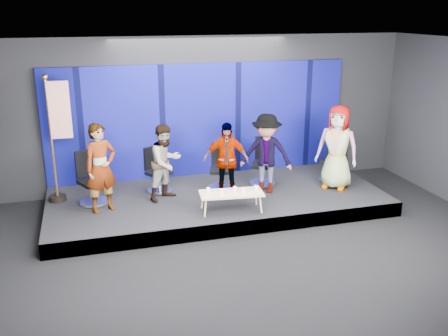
{
  "coord_description": "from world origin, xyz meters",
  "views": [
    {
      "loc": [
        -2.58,
        -7.08,
        4.07
      ],
      "look_at": [
        0.12,
        2.4,
        0.91
      ],
      "focal_mm": 40.0,
      "sensor_mm": 36.0,
      "label": 1
    }
  ],
  "objects_px": {
    "mug_a": "(208,190)",
    "mug_b": "(221,193)",
    "panelist_a": "(101,168)",
    "coffee_table": "(231,194)",
    "chair_b": "(158,177)",
    "chair_e": "(334,165)",
    "mug_c": "(235,189)",
    "chair_d": "(263,169)",
    "mug_e": "(256,188)",
    "chair_c": "(220,174)",
    "flag_stand": "(58,136)",
    "chair_a": "(92,186)",
    "panelist_c": "(226,160)",
    "mug_d": "(243,190)",
    "panelist_d": "(266,154)",
    "panelist_b": "(166,162)",
    "panelist_e": "(337,147)"
  },
  "relations": [
    {
      "from": "panelist_b",
      "to": "panelist_d",
      "type": "relative_size",
      "value": 0.93
    },
    {
      "from": "mug_d",
      "to": "flag_stand",
      "type": "relative_size",
      "value": 0.04
    },
    {
      "from": "chair_e",
      "to": "coffee_table",
      "type": "relative_size",
      "value": 0.89
    },
    {
      "from": "chair_c",
      "to": "panelist_a",
      "type": "bearing_deg",
      "value": -149.16
    },
    {
      "from": "chair_e",
      "to": "panelist_e",
      "type": "bearing_deg",
      "value": -71.4
    },
    {
      "from": "panelist_a",
      "to": "panelist_c",
      "type": "distance_m",
      "value": 2.52
    },
    {
      "from": "chair_a",
      "to": "mug_b",
      "type": "distance_m",
      "value": 2.67
    },
    {
      "from": "mug_d",
      "to": "flag_stand",
      "type": "bearing_deg",
      "value": 155.37
    },
    {
      "from": "panelist_a",
      "to": "chair_d",
      "type": "bearing_deg",
      "value": -14.32
    },
    {
      "from": "panelist_c",
      "to": "mug_b",
      "type": "height_order",
      "value": "panelist_c"
    },
    {
      "from": "chair_e",
      "to": "mug_d",
      "type": "xyz_separation_m",
      "value": [
        -2.56,
        -1.17,
        0.05
      ]
    },
    {
      "from": "mug_d",
      "to": "coffee_table",
      "type": "bearing_deg",
      "value": 162.14
    },
    {
      "from": "chair_b",
      "to": "chair_d",
      "type": "bearing_deg",
      "value": -36.67
    },
    {
      "from": "chair_a",
      "to": "panelist_c",
      "type": "distance_m",
      "value": 2.76
    },
    {
      "from": "chair_d",
      "to": "chair_e",
      "type": "relative_size",
      "value": 0.93
    },
    {
      "from": "panelist_b",
      "to": "panelist_d",
      "type": "height_order",
      "value": "panelist_d"
    },
    {
      "from": "panelist_a",
      "to": "coffee_table",
      "type": "height_order",
      "value": "panelist_a"
    },
    {
      "from": "chair_a",
      "to": "panelist_d",
      "type": "relative_size",
      "value": 0.63
    },
    {
      "from": "mug_d",
      "to": "flag_stand",
      "type": "distance_m",
      "value": 3.82
    },
    {
      "from": "panelist_d",
      "to": "coffee_table",
      "type": "distance_m",
      "value": 1.4
    },
    {
      "from": "chair_e",
      "to": "mug_c",
      "type": "height_order",
      "value": "chair_e"
    },
    {
      "from": "mug_b",
      "to": "panelist_d",
      "type": "bearing_deg",
      "value": 36.27
    },
    {
      "from": "mug_b",
      "to": "flag_stand",
      "type": "distance_m",
      "value": 3.45
    },
    {
      "from": "panelist_a",
      "to": "mug_a",
      "type": "xyz_separation_m",
      "value": [
        1.96,
        -0.55,
        -0.45
      ]
    },
    {
      "from": "mug_a",
      "to": "mug_e",
      "type": "bearing_deg",
      "value": -10.07
    },
    {
      "from": "mug_a",
      "to": "mug_b",
      "type": "xyz_separation_m",
      "value": [
        0.21,
        -0.22,
        0.01
      ]
    },
    {
      "from": "flag_stand",
      "to": "mug_b",
      "type": "bearing_deg",
      "value": -26.02
    },
    {
      "from": "chair_a",
      "to": "coffee_table",
      "type": "relative_size",
      "value": 0.84
    },
    {
      "from": "panelist_a",
      "to": "panelist_e",
      "type": "xyz_separation_m",
      "value": [
        4.96,
        -0.05,
        0.05
      ]
    },
    {
      "from": "mug_c",
      "to": "mug_d",
      "type": "distance_m",
      "value": 0.18
    },
    {
      "from": "panelist_a",
      "to": "chair_c",
      "type": "xyz_separation_m",
      "value": [
        2.53,
        0.61,
        -0.55
      ]
    },
    {
      "from": "panelist_d",
      "to": "mug_e",
      "type": "bearing_deg",
      "value": -90.37
    },
    {
      "from": "chair_e",
      "to": "flag_stand",
      "type": "xyz_separation_m",
      "value": [
        -5.93,
        0.37,
        1.0
      ]
    },
    {
      "from": "coffee_table",
      "to": "mug_a",
      "type": "bearing_deg",
      "value": 161.71
    },
    {
      "from": "panelist_a",
      "to": "mug_a",
      "type": "height_order",
      "value": "panelist_a"
    },
    {
      "from": "mug_c",
      "to": "chair_d",
      "type": "bearing_deg",
      "value": 50.38
    },
    {
      "from": "chair_c",
      "to": "panelist_e",
      "type": "height_order",
      "value": "panelist_e"
    },
    {
      "from": "chair_b",
      "to": "mug_e",
      "type": "height_order",
      "value": "chair_b"
    },
    {
      "from": "panelist_b",
      "to": "mug_b",
      "type": "xyz_separation_m",
      "value": [
        0.88,
        -1.08,
        -0.36
      ]
    },
    {
      "from": "chair_a",
      "to": "panelist_c",
      "type": "bearing_deg",
      "value": -31.93
    },
    {
      "from": "chair_a",
      "to": "flag_stand",
      "type": "distance_m",
      "value": 1.2
    },
    {
      "from": "mug_b",
      "to": "coffee_table",
      "type": "bearing_deg",
      "value": 19.7
    },
    {
      "from": "chair_d",
      "to": "mug_e",
      "type": "xyz_separation_m",
      "value": [
        -0.63,
        -1.34,
        0.08
      ]
    },
    {
      "from": "panelist_b",
      "to": "mug_e",
      "type": "relative_size",
      "value": 16.2
    },
    {
      "from": "chair_a",
      "to": "panelist_d",
      "type": "height_order",
      "value": "panelist_d"
    },
    {
      "from": "panelist_b",
      "to": "chair_e",
      "type": "height_order",
      "value": "panelist_b"
    },
    {
      "from": "chair_b",
      "to": "mug_d",
      "type": "xyz_separation_m",
      "value": [
        1.43,
        -1.55,
        0.11
      ]
    },
    {
      "from": "chair_b",
      "to": "coffee_table",
      "type": "bearing_deg",
      "value": -83.34
    },
    {
      "from": "chair_e",
      "to": "chair_c",
      "type": "bearing_deg",
      "value": -141.3
    },
    {
      "from": "chair_b",
      "to": "mug_a",
      "type": "relative_size",
      "value": 10.98
    }
  ]
}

